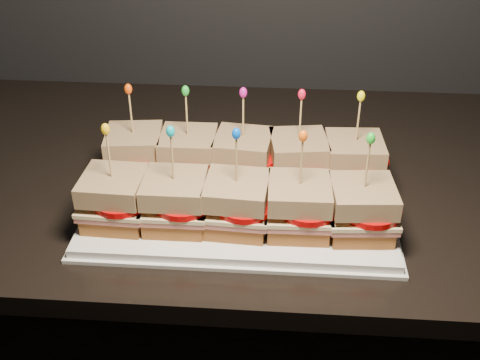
{
  "coord_description": "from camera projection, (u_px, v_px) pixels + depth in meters",
  "views": [
    {
      "loc": [
        -0.5,
        0.76,
        1.42
      ],
      "look_at": [
        -0.55,
        1.53,
        0.93
      ],
      "focal_mm": 45.0,
      "sensor_mm": 36.0,
      "label": 1
    }
  ],
  "objects": [
    {
      "name": "sandwich_2_bread_bot",
      "position": [
        243.0,
        171.0,
        0.98
      ],
      "size": [
        0.09,
        0.09,
        0.02
      ],
      "primitive_type": "cube",
      "rotation": [
        0.0,
        0.0,
        -0.1
      ],
      "color": "brown",
      "rests_on": "platter"
    },
    {
      "name": "sandwich_2_tomato",
      "position": [
        250.0,
        157.0,
        0.96
      ],
      "size": [
        0.09,
        0.09,
        0.01
      ],
      "primitive_type": "cylinder",
      "color": "#C10607",
      "rests_on": "sandwich_2_cheese"
    },
    {
      "name": "sandwich_1_frill",
      "position": [
        185.0,
        91.0,
        0.91
      ],
      "size": [
        0.01,
        0.01,
        0.02
      ],
      "primitive_type": "ellipsoid",
      "color": "green",
      "rests_on": "sandwich_1_pick"
    },
    {
      "name": "sandwich_7_pick",
      "position": [
        236.0,
        163.0,
        0.82
      ],
      "size": [
        0.0,
        0.0,
        0.09
      ],
      "primitive_type": "cylinder",
      "color": "tan",
      "rests_on": "sandwich_7_bread_top"
    },
    {
      "name": "sandwich_3_ham",
      "position": [
        298.0,
        165.0,
        0.97
      ],
      "size": [
        0.11,
        0.1,
        0.01
      ],
      "primitive_type": "cube",
      "rotation": [
        0.0,
        0.0,
        0.13
      ],
      "color": "#B7554F",
      "rests_on": "sandwich_3_bread_bot"
    },
    {
      "name": "sandwich_7_ham",
      "position": [
        237.0,
        210.0,
        0.86
      ],
      "size": [
        0.1,
        0.1,
        0.01
      ],
      "primitive_type": "cube",
      "rotation": [
        0.0,
        0.0,
        -0.06
      ],
      "color": "#B7554F",
      "rests_on": "sandwich_7_bread_bot"
    },
    {
      "name": "sandwich_3_cheese",
      "position": [
        298.0,
        161.0,
        0.96
      ],
      "size": [
        0.11,
        0.1,
        0.01
      ],
      "primitive_type": "cube",
      "rotation": [
        0.0,
        0.0,
        0.13
      ],
      "color": "beige",
      "rests_on": "sandwich_3_ham"
    },
    {
      "name": "sandwich_6_cheese",
      "position": [
        175.0,
        204.0,
        0.86
      ],
      "size": [
        0.1,
        0.09,
        0.01
      ],
      "primitive_type": "cube",
      "rotation": [
        0.0,
        0.0,
        0.0
      ],
      "color": "beige",
      "rests_on": "sandwich_6_ham"
    },
    {
      "name": "sandwich_3_bread_bot",
      "position": [
        297.0,
        173.0,
        0.97
      ],
      "size": [
        0.1,
        0.1,
        0.02
      ],
      "primitive_type": "cube",
      "rotation": [
        0.0,
        0.0,
        0.13
      ],
      "color": "brown",
      "rests_on": "platter"
    },
    {
      "name": "sandwich_9_bread_top",
      "position": [
        363.0,
        196.0,
        0.83
      ],
      "size": [
        0.09,
        0.09,
        0.03
      ],
      "primitive_type": "cube",
      "rotation": [
        0.0,
        0.0,
        0.08
      ],
      "color": "#643110",
      "rests_on": "sandwich_9_tomato"
    },
    {
      "name": "sandwich_6_ham",
      "position": [
        176.0,
        208.0,
        0.86
      ],
      "size": [
        0.09,
        0.09,
        0.01
      ],
      "primitive_type": "cube",
      "rotation": [
        0.0,
        0.0,
        0.0
      ],
      "color": "#B7554F",
      "rests_on": "sandwich_6_bread_bot"
    },
    {
      "name": "sandwich_0_frill",
      "position": [
        128.0,
        89.0,
        0.92
      ],
      "size": [
        0.01,
        0.01,
        0.02
      ],
      "primitive_type": "ellipsoid",
      "color": "#EC4708",
      "rests_on": "sandwich_0_pick"
    },
    {
      "name": "sandwich_5_bread_top",
      "position": [
        113.0,
        185.0,
        0.85
      ],
      "size": [
        0.09,
        0.09,
        0.03
      ],
      "primitive_type": "cube",
      "rotation": [
        0.0,
        0.0,
        -0.04
      ],
      "color": "#643110",
      "rests_on": "sandwich_5_tomato"
    },
    {
      "name": "sandwich_0_cheese",
      "position": [
        135.0,
        155.0,
        0.98
      ],
      "size": [
        0.11,
        0.1,
        0.01
      ],
      "primitive_type": "cube",
      "rotation": [
        0.0,
        0.0,
        0.11
      ],
      "color": "beige",
      "rests_on": "sandwich_0_ham"
    },
    {
      "name": "sandwich_8_tomato",
      "position": [
        307.0,
        207.0,
        0.84
      ],
      "size": [
        0.09,
        0.09,
        0.01
      ],
      "primitive_type": "cylinder",
      "color": "#C10607",
      "rests_on": "sandwich_8_cheese"
    },
    {
      "name": "sandwich_8_bread_top",
      "position": [
        299.0,
        193.0,
        0.84
      ],
      "size": [
        0.09,
        0.09,
        0.03
      ],
      "primitive_type": "cube",
      "rotation": [
        0.0,
        0.0,
        0.02
      ],
      "color": "#643110",
      "rests_on": "sandwich_8_tomato"
    },
    {
      "name": "sandwich_6_tomato",
      "position": [
        183.0,
        202.0,
        0.85
      ],
      "size": [
        0.09,
        0.09,
        0.01
      ],
      "primitive_type": "cylinder",
      "color": "#C10607",
      "rests_on": "sandwich_6_cheese"
    },
    {
      "name": "sandwich_2_pick",
      "position": [
        243.0,
        119.0,
        0.93
      ],
      "size": [
        0.0,
        0.0,
        0.09
      ],
      "primitive_type": "cylinder",
      "color": "tan",
      "rests_on": "sandwich_2_bread_top"
    },
    {
      "name": "sandwich_7_bread_top",
      "position": [
        236.0,
        190.0,
        0.84
      ],
      "size": [
        0.09,
        0.09,
        0.03
      ],
      "primitive_type": "cube",
      "rotation": [
        0.0,
        0.0,
        -0.06
      ],
      "color": "#643110",
      "rests_on": "sandwich_7_tomato"
    },
    {
      "name": "platter",
      "position": [
        240.0,
        205.0,
        0.93
      ],
      "size": [
        0.46,
        0.28,
        0.02
      ],
      "primitive_type": "cube",
      "color": "white",
      "rests_on": "granite_slab"
    },
    {
      "name": "sandwich_3_frill",
      "position": [
        302.0,
        94.0,
        0.9
      ],
      "size": [
        0.01,
        0.01,
        0.02
      ],
      "primitive_type": "ellipsoid",
      "color": "red",
      "rests_on": "sandwich_3_pick"
    },
    {
      "name": "sandwich_8_frill",
      "position": [
        303.0,
        136.0,
        0.79
      ],
      "size": [
        0.01,
        0.01,
        0.02
      ],
      "primitive_type": "ellipsoid",
      "color": "#FB6010",
      "rests_on": "sandwich_8_pick"
    },
    {
      "name": "sandwich_8_pick",
      "position": [
        301.0,
        165.0,
        0.81
      ],
      "size": [
        0.0,
        0.0,
        0.09
      ],
      "primitive_type": "cylinder",
      "color": "tan",
      "rests_on": "sandwich_8_bread_top"
    },
    {
      "name": "sandwich_1_cheese",
      "position": [
        189.0,
        157.0,
        0.97
      ],
      "size": [
        0.1,
        0.09,
        0.01
      ],
      "primitive_type": "cube",
      "rotation": [
        0.0,
        0.0,
        0.01
      ],
      "color": "beige",
      "rests_on": "sandwich_1_ham"
    },
    {
      "name": "sandwich_3_tomato",
      "position": [
        306.0,
        159.0,
        0.95
      ],
      "size": [
        0.09,
        0.09,
        0.01
      ],
      "primitive_type": "cylinder",
      "color": "#C10607",
      "rests_on": "sandwich_3_cheese"
    },
    {
      "name": "sandwich_0_bread_top",
      "position": [
        134.0,
        141.0,
        0.96
      ],
      "size": [
        0.1,
        0.1,
        0.03
      ],
      "primitive_type": "cube",
      "rotation": [
        0.0,
        0.0,
        0.11
      ],
      "color": "#643110",
      "rests_on": "sandwich_0_tomato"
    },
    {
      "name": "sandwich_0_pick",
      "position": [
        131.0,
        116.0,
        0.94
      ],
      "size": [
        0.0,
        0.0,
        0.09
      ],
      "primitive_type": "cylinder",
      "color": "tan",
      "rests_on": "sandwich_0_bread_top"
    },
    {
      "name": "sandwich_0_ham",
      "position": [
        136.0,
        159.0,
        0.98
      ],
      "size": [
        0.1,
        0.1,
        0.01
      ],
      "primitive_type": "cube",
      "rotation": [
        0.0,
        0.0,
        0.11
      ],
      "color": "#B7554F",
      "rests_on": "sandwich_0_bread_bot"
    },
    {
      "name": "sandwich_6_bread_top",
      "position": [
        174.0,
        188.0,
        0.85
      ],
      "size": [
        0.09,
        0.09,
        0.03
      ],
      "primitive_type": "cube",
      "rotation": [
        0.0,
        0.0,
        0.0
      ],
      "color": "#643110",
      "rests_on": "sandwich_6_tomato"
    },
    {
      "name": "sandwich_5_cheese",
      "position": [
        115.0,
        201.0,
        0.87
      ],
      "size": [
        0.1,
        0.1,
        0.01
      ],
      "primitive_type": "cube",
      "rotation": [
        0.0,
        0.0,
        -0.04
      ],
      "color": "beige",
      "rests_on": "sandwich_5_ham"
    },
    {
      "name": "sandwich_9_frill",
      "position": [
        371.0,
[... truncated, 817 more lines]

